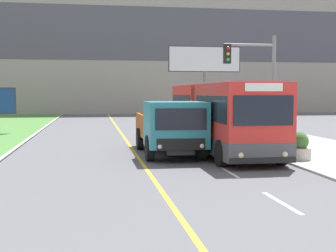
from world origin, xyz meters
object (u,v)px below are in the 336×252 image
(dump_truck, at_px, (172,128))
(planter_round_second, at_px, (262,138))
(planter_round_third, at_px, (238,131))
(traffic_light_mast, at_px, (258,79))
(planter_round_near, at_px, (299,147))
(billboard_large, at_px, (204,62))
(planter_round_far, at_px, (221,126))
(city_bus, at_px, (219,117))

(dump_truck, distance_m, planter_round_second, 5.02)
(planter_round_third, bearing_deg, traffic_light_mast, -100.32)
(planter_round_near, bearing_deg, billboard_large, 85.44)
(traffic_light_mast, bearing_deg, billboard_large, 82.23)
(traffic_light_mast, distance_m, planter_round_third, 6.85)
(planter_round_third, distance_m, planter_round_far, 3.93)
(billboard_large, bearing_deg, planter_round_far, -98.41)
(billboard_large, bearing_deg, city_bus, -101.64)
(planter_round_near, height_order, planter_round_second, planter_round_near)
(city_bus, relative_size, planter_round_far, 10.38)
(traffic_light_mast, relative_size, planter_round_near, 4.59)
(dump_truck, xyz_separation_m, planter_round_near, (4.74, -2.21, -0.64))
(planter_round_third, bearing_deg, planter_round_second, -91.10)
(dump_truck, xyz_separation_m, planter_round_second, (4.67, 1.72, -0.66))
(dump_truck, bearing_deg, planter_round_far, 63.08)
(planter_round_near, xyz_separation_m, planter_round_third, (0.00, 7.86, -0.01))
(billboard_large, bearing_deg, dump_truck, -107.09)
(dump_truck, xyz_separation_m, billboard_large, (6.64, 21.60, 4.26))
(traffic_light_mast, distance_m, planter_round_second, 3.70)
(dump_truck, relative_size, billboard_large, 0.99)
(city_bus, bearing_deg, dump_truck, -147.15)
(traffic_light_mast, bearing_deg, planter_round_third, 79.68)
(planter_round_far, bearing_deg, city_bus, -106.37)
(planter_round_second, distance_m, planter_round_third, 3.93)
(billboard_large, height_order, planter_round_second, billboard_large)
(dump_truck, bearing_deg, billboard_large, 72.91)
(planter_round_third, xyz_separation_m, planter_round_far, (0.12, 3.93, 0.01))
(traffic_light_mast, relative_size, planter_round_second, 4.81)
(city_bus, height_order, planter_round_second, city_bus)
(planter_round_third, bearing_deg, billboard_large, 83.22)
(planter_round_near, xyz_separation_m, planter_round_far, (0.12, 11.79, 0.00))
(planter_round_near, bearing_deg, planter_round_second, 91.07)
(traffic_light_mast, height_order, planter_round_far, traffic_light_mast)
(billboard_large, xyz_separation_m, planter_round_second, (-1.97, -19.88, -4.92))
(dump_truck, bearing_deg, planter_round_third, 49.98)
(planter_round_near, distance_m, planter_round_far, 11.79)
(planter_round_second, bearing_deg, dump_truck, -159.77)
(city_bus, distance_m, planter_round_far, 8.35)
(traffic_light_mast, relative_size, billboard_large, 0.75)
(planter_round_near, bearing_deg, planter_round_far, 89.41)
(planter_round_second, bearing_deg, planter_round_near, -88.93)
(planter_round_second, bearing_deg, traffic_light_mast, -115.02)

